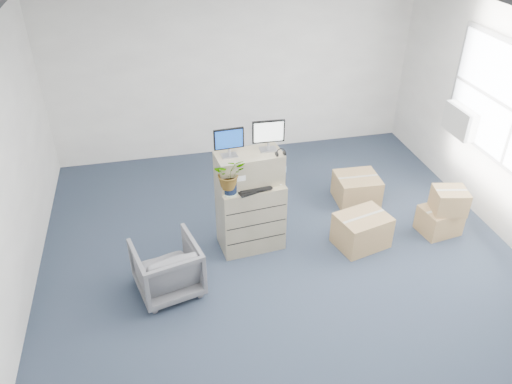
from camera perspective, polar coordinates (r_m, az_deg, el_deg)
ground at (r=6.12m, az=4.04°, el=-10.18°), size 7.00×7.00×0.00m
wall_back at (r=8.37m, az=-2.46°, el=13.47°), size 6.00×0.02×2.80m
ac_unit at (r=7.69m, az=22.50°, el=7.54°), size 0.24×0.60×0.40m
filing_cabinet_lower at (r=6.38m, az=-0.63°, el=-2.64°), size 0.84×0.57×0.93m
filing_cabinet_upper at (r=6.05m, az=-0.79°, el=2.74°), size 0.84×0.48×0.40m
monitor_left at (r=5.82m, az=-3.12°, el=5.85°), size 0.36×0.15×0.35m
monitor_right at (r=5.94m, az=1.43°, el=6.66°), size 0.39×0.16×0.39m
headphones at (r=5.92m, az=2.84°, el=4.51°), size 0.12×0.02×0.12m
keyboard at (r=6.00m, az=-0.20°, el=0.32°), size 0.45×0.28×0.02m
mouse at (r=6.10m, az=2.77°, el=0.94°), size 0.08×0.05×0.03m
water_bottle at (r=6.09m, az=-0.08°, el=2.02°), size 0.07×0.07×0.23m
phone_dock at (r=6.14m, az=-1.17°, el=1.41°), size 0.05×0.04×0.11m
external_drive at (r=6.32m, az=1.88°, el=2.29°), size 0.21×0.18×0.05m
tissue_box at (r=6.23m, az=2.27°, el=2.60°), size 0.25×0.16×0.09m
potted_plant at (r=5.83m, az=-3.06°, el=1.76°), size 0.37×0.41×0.40m
office_chair at (r=5.86m, az=-10.14°, el=-8.28°), size 0.84×0.80×0.72m
cardboard_boxes at (r=7.09m, az=14.45°, el=-1.97°), size 1.80×1.62×0.69m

